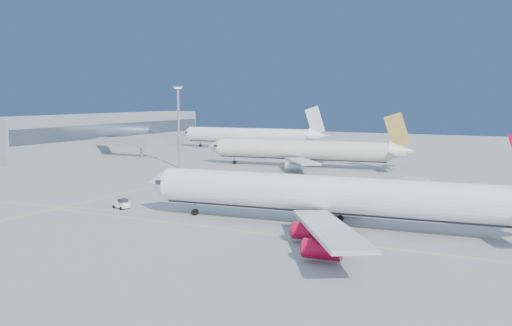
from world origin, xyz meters
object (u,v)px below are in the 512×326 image
Objects in this scene: airliner_third at (251,136)px; pushback_tug at (122,204)px; airliner_virgin at (333,196)px; light_mast at (178,120)px; airliner_etihad at (305,150)px.

pushback_tug is (37.35, -128.34, -4.62)m from airliner_third.
light_mast is (-69.16, 56.11, 9.49)m from airliner_virgin.
light_mast reaches higher than airliner_etihad.
airliner_third is at bearing 98.61° from light_mast.
airliner_virgin is 148.30m from airliner_third.
airliner_etihad is at bearing 29.49° from light_mast.
airliner_third is 133.75m from pushback_tug.
airliner_etihad is 66.77m from airliner_third.
light_mast is (-26.90, 59.34, 13.93)m from pushback_tug.
airliner_etihad is at bearing 102.71° from pushback_tug.
airliner_third is (-79.62, 125.12, 0.18)m from airliner_virgin.
airliner_third reaches higher than airliner_virgin.
airliner_etihad is 0.98× the size of airliner_third.
pushback_tug is 0.16× the size of light_mast.
airliner_virgin is at bearing -71.23° from airliner_etihad.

